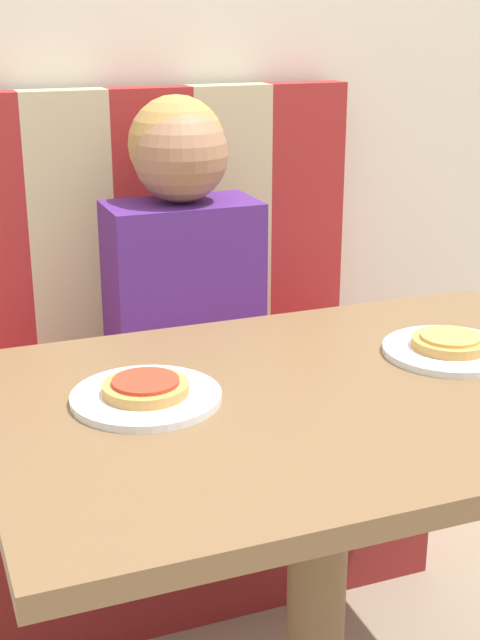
% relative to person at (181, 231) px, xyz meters
% --- Properties ---
extents(wall_back, '(7.00, 0.05, 2.60)m').
position_rel_person_xyz_m(wall_back, '(0.00, 0.34, 0.47)').
color(wall_back, beige).
rests_on(wall_back, ground_plane).
extents(booth_seat, '(1.03, 0.58, 0.49)m').
position_rel_person_xyz_m(booth_seat, '(0.00, -0.01, -0.58)').
color(booth_seat, maroon).
rests_on(booth_seat, ground_plane).
extents(booth_backrest, '(1.03, 0.08, 0.63)m').
position_rel_person_xyz_m(booth_backrest, '(0.00, 0.25, -0.02)').
color(booth_backrest, maroon).
rests_on(booth_backrest, booth_seat).
extents(dining_table, '(1.03, 0.72, 0.74)m').
position_rel_person_xyz_m(dining_table, '(0.00, -0.72, -0.19)').
color(dining_table, brown).
rests_on(dining_table, ground_plane).
extents(person, '(0.34, 0.24, 0.63)m').
position_rel_person_xyz_m(person, '(0.00, 0.00, 0.00)').
color(person, '#4C237A').
rests_on(person, booth_seat).
extents(plate_left, '(0.23, 0.23, 0.01)m').
position_rel_person_xyz_m(plate_left, '(-0.27, -0.67, -0.08)').
color(plate_left, white).
rests_on(plate_left, dining_table).
extents(plate_right, '(0.23, 0.23, 0.01)m').
position_rel_person_xyz_m(plate_right, '(0.27, -0.67, -0.08)').
color(plate_right, white).
rests_on(plate_right, dining_table).
extents(pizza_left, '(0.13, 0.13, 0.02)m').
position_rel_person_xyz_m(pizza_left, '(-0.27, -0.67, -0.07)').
color(pizza_left, '#C68E47').
rests_on(pizza_left, plate_left).
extents(pizza_right, '(0.13, 0.13, 0.02)m').
position_rel_person_xyz_m(pizza_right, '(0.27, -0.67, -0.07)').
color(pizza_right, '#C68E47').
rests_on(pizza_right, plate_right).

